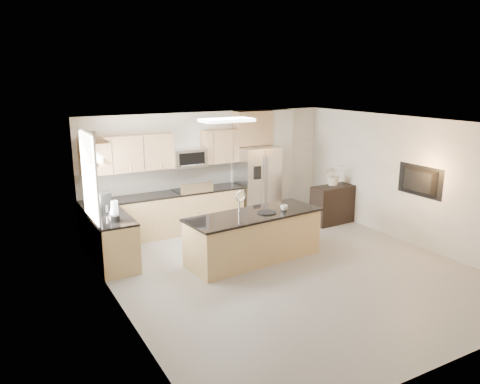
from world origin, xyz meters
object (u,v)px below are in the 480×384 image
range (192,210)px  microwave (189,158)px  television (417,181)px  bowl (89,133)px  cup (284,208)px  coffee_maker (105,203)px  refrigerator (257,184)px  credenza (334,204)px  blender (115,213)px  flower_vase (334,169)px  kettle (112,210)px  island (254,236)px  platter (267,212)px

range → microwave: bearing=90.0°
television → bowl: bearing=66.7°
microwave → cup: (0.90, -2.41, -0.67)m
coffee_maker → television: television is taller
refrigerator → television: (1.85, -3.07, 0.46)m
refrigerator → cup: bearing=-108.6°
credenza → coffee_maker: 5.28m
blender → flower_vase: flower_vase is taller
microwave → blender: 2.67m
microwave → bowl: size_ratio=2.00×
kettle → bowl: bearing=117.5°
range → kettle: bearing=-152.0°
island → blender: island is taller
refrigerator → flower_vase: refrigerator is taller
range → coffee_maker: 2.34m
bowl → coffee_maker: bearing=-52.0°
microwave → television: size_ratio=0.71×
cup → kettle: bearing=157.5°
bowl → microwave: bearing=18.9°
coffee_maker → flower_vase: flower_vase is taller
platter → kettle: size_ratio=1.60×
range → television: bearing=-41.6°
island → blender: size_ratio=7.25×
platter → microwave: bearing=102.7°
platter → flower_vase: bearing=24.7°
island → cup: island is taller
kettle → flower_vase: bearing=0.2°
coffee_maker → microwave: bearing=24.8°
range → credenza: bearing=-19.8°
range → flower_vase: size_ratio=1.48×
range → coffee_maker: bearing=-158.1°
cup → television: television is taller
flower_vase → range: bearing=161.5°
credenza → television: size_ratio=1.04×
kettle → microwave: bearing=30.6°
range → coffee_maker: coffee_maker is taller
microwave → island: size_ratio=0.28×
island → flower_vase: 3.17m
credenza → refrigerator: bearing=140.8°
flower_vase → credenza: bearing=-104.9°
refrigerator → island: (-1.35, -2.13, -0.44)m
credenza → flower_vase: 0.83m
coffee_maker → television: size_ratio=0.36×
microwave → flower_vase: microwave is taller
television → credenza: bearing=10.6°
refrigerator → island: 2.56m
television → platter: bearing=73.8°
refrigerator → coffee_maker: 3.84m
kettle → bowl: 1.45m
refrigerator → cup: (-0.75, -2.24, 0.07)m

